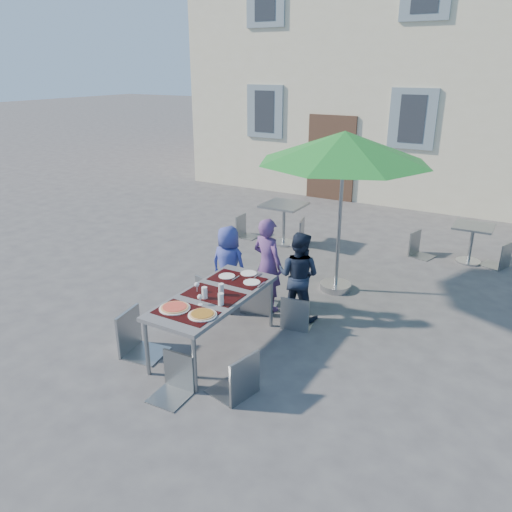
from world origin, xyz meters
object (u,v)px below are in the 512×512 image
Objects in this scene: bg_chair_r_0 at (297,217)px; child_1 at (268,265)px; child_2 at (298,276)px; chair_2 at (297,293)px; bg_chair_r_1 at (503,240)px; chair_1 at (258,272)px; chair_0 at (209,274)px; chair_3 at (134,307)px; pizza_near_left at (175,308)px; child_0 at (229,265)px; patio_umbrella at (344,148)px; chair_5 at (172,353)px; bg_chair_l_0 at (245,213)px; cafe_table_0 at (284,215)px; dining_table at (214,299)px; chair_4 at (237,349)px; pizza_near_right at (202,314)px; cafe_table_1 at (472,238)px; bg_chair_l_1 at (421,230)px.

child_1 is at bearing -72.65° from bg_chair_r_0.
chair_2 is (0.13, -0.30, -0.12)m from child_2.
bg_chair_r_1 is at bearing 10.79° from bg_chair_r_0.
chair_0 is at bearing -160.12° from chair_1.
chair_3 is 4.69m from bg_chair_r_0.
child_0 reaches higher than pizza_near_left.
patio_umbrella is 2.79m from bg_chair_r_0.
patio_umbrella reaches higher than child_1.
bg_chair_r_1 is at bearing 65.32° from chair_5.
chair_0 is 3.35m from bg_chair_l_0.
child_2 reaches higher than cafe_table_0.
dining_table is 0.72× the size of patio_umbrella.
cafe_table_0 is at bearing 103.87° from chair_5.
dining_table is 1.89× the size of bg_chair_r_0.
cafe_table_0 is at bearing 111.63° from chair_4.
dining_table is 0.56m from pizza_near_right.
cafe_table_1 is (2.32, 4.79, -0.23)m from dining_table.
child_1 is at bearing -172.46° from child_0.
pizza_near_left is at bearing -67.99° from bg_chair_l_0.
dining_table is at bearing 101.59° from child_1.
chair_0 is 3.20m from bg_chair_r_0.
chair_4 is at bearing 27.37° from chair_5.
cafe_table_1 is at bearing 12.01° from bg_chair_r_0.
pizza_near_right is 5.95m from bg_chair_r_1.
dining_table is 2.00× the size of chair_0.
chair_3 reaches higher than cafe_table_0.
chair_5 is 0.90× the size of bg_chair_r_0.
cafe_table_0 is at bearing 105.95° from pizza_near_right.
cafe_table_0 is at bearing 110.07° from chair_1.
child_2 reaches higher than chair_0.
bg_chair_r_0 is (-0.68, 4.66, -0.19)m from pizza_near_left.
child_1 is 4.16m from cafe_table_1.
dining_table is 2.10× the size of chair_5.
pizza_near_right is 0.37× the size of bg_chair_r_1.
chair_2 is (0.63, -0.32, -0.17)m from child_1.
pizza_near_right is 0.13× the size of patio_umbrella.
pizza_near_right is at bearing 78.14° from child_2.
patio_umbrella is 3.37m from cafe_table_1.
bg_chair_r_0 is at bearing 27.55° from cafe_table_0.
child_1 is at bearing 66.95° from chair_1.
patio_umbrella is at bearing -30.12° from bg_chair_l_0.
bg_chair_l_0 is (-2.21, 4.52, -0.27)m from pizza_near_right.
bg_chair_r_1 is at bearing 9.55° from bg_chair_l_0.
pizza_near_right is 1.85m from child_1.
chair_5 is (-0.62, -0.32, -0.07)m from chair_4.
bg_chair_l_0 is at bearing -48.64° from child_2.
dining_table is 1.33× the size of child_1.
bg_chair_r_0 is (-1.51, 3.11, 0.06)m from chair_2.
bg_chair_l_1 is (2.03, 3.45, -0.09)m from child_0.
bg_chair_l_0 reaches higher than dining_table.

